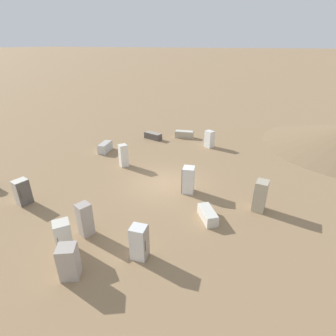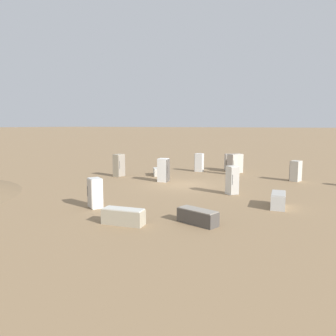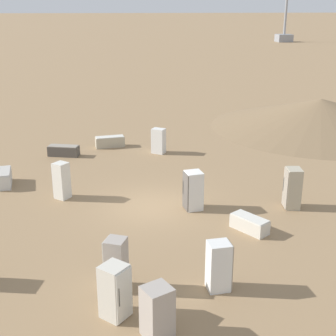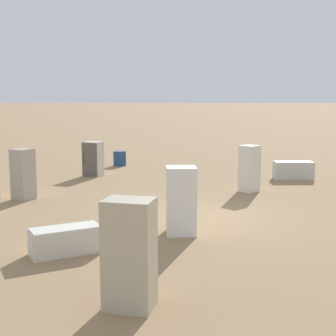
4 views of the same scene
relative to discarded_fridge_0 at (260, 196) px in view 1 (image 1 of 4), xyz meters
name	(u,v)px [view 1 (image 1 of 4)]	position (x,y,z in m)	size (l,w,h in m)	color
ground_plane	(163,184)	(0.74, 6.23, -0.91)	(1000.00, 1000.00, 0.00)	#937551
discarded_fridge_0	(260,196)	(0.00, 0.00, 0.00)	(0.85, 0.72, 1.82)	#B2A88E
discarded_fridge_1	(208,215)	(-2.00, 2.46, -0.61)	(1.64, 1.42, 0.60)	beige
discarded_fridge_2	(209,139)	(8.72, 5.06, -0.15)	(0.89, 0.93, 1.52)	white
discarded_fridge_3	(85,219)	(-5.42, 7.76, -0.04)	(0.80, 0.82, 1.73)	#A89E93
discarded_fridge_4	(188,180)	(0.36, 4.35, -0.05)	(0.85, 0.86, 1.72)	white
discarded_fridge_5	(184,134)	(10.33, 8.00, -0.57)	(0.91, 1.88, 0.68)	#B2A88E
discarded_fridge_6	(105,147)	(4.24, 13.23, -0.53)	(1.73, 0.93, 0.76)	silver
discarded_fridge_7	(64,238)	(-6.83, 7.80, -0.08)	(0.99, 0.99, 1.65)	beige
discarded_fridge_8	(123,155)	(2.26, 10.19, -0.05)	(0.84, 0.85, 1.72)	silver
discarded_fridge_9	(153,136)	(8.77, 10.74, -0.59)	(1.08, 1.91, 0.64)	#4C4742
discarded_fridge_10	(139,242)	(-5.81, 4.56, -0.10)	(0.69, 0.78, 1.62)	white
discarded_fridge_11	(23,192)	(-4.53, 12.92, -0.14)	(0.91, 0.82, 1.53)	beige
discarded_fridge_12	(69,261)	(-7.80, 6.69, -0.15)	(0.99, 0.97, 1.51)	#A89E93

